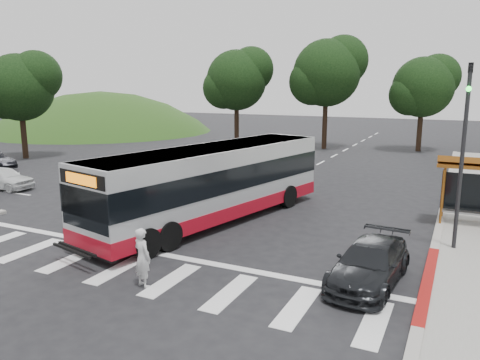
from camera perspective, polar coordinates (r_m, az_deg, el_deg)
The scene contains 15 objects.
ground at distance 19.52m, azimuth -5.08°, elevation -5.74°, with size 140.00×140.00×0.00m, color black.
curb_east at distance 24.66m, azimuth 23.59°, elevation -2.83°, with size 0.30×40.00×0.15m, color #9E9991.
curb_east_red at distance 15.12m, azimuth 21.89°, elevation -11.52°, with size 0.32×6.00×0.15m, color maroon.
hillside_nw at distance 62.28m, azimuth -16.44°, elevation 5.74°, with size 44.00×44.00×10.00m, color #204416.
crosswalk_ladder at distance 15.69m, azimuth -14.60°, elevation -10.45°, with size 18.00×2.60×0.01m, color silver.
traffic_signal_ne_tall at distance 17.58m, azimuth 25.60°, elevation 4.19°, with size 0.18×0.37×6.50m.
traffic_signal_ne_short at distance 24.70m, azimuth 25.48°, elevation 2.72°, with size 0.18×0.37×4.00m.
tree_north_a at distance 43.62m, azimuth 10.65°, elevation 12.84°, with size 6.60×6.15×10.17m.
tree_north_b at distance 44.19m, azimuth 21.50°, elevation 10.59°, with size 5.72×5.33×8.43m.
tree_north_c at distance 44.56m, azimuth -0.29°, elevation 12.19°, with size 6.16×5.74×9.30m.
tree_west_a at distance 40.90m, azimuth -25.17°, elevation 10.29°, with size 5.72×5.33×8.43m.
transit_bus at distance 19.95m, azimuth -3.36°, elevation -0.57°, with size 2.69×12.42×3.21m, color silver, non-canonical shape.
pedestrian at distance 13.98m, azimuth -11.82°, elevation -9.23°, with size 0.64×0.42×1.77m, color silver.
dark_sedan at distance 14.50m, azimuth 15.52°, elevation -9.77°, with size 1.73×4.26×1.24m, color black.
west_car_white at distance 29.54m, azimuth -26.89°, elevation 0.23°, with size 1.48×3.69×1.26m, color silver.
Camera 1 is at (9.60, -15.99, 5.78)m, focal length 35.00 mm.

